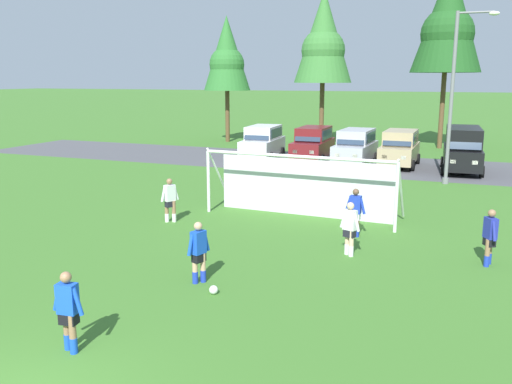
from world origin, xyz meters
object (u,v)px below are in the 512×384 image
at_px(parked_car_slot_center, 400,148).
at_px(parked_car_slot_center_right, 463,148).
at_px(parked_car_slot_left, 313,143).
at_px(player_striker_near, 350,229).
at_px(soccer_ball, 214,290).
at_px(player_trailing_back, 68,312).
at_px(parked_car_slot_center_left, 356,147).
at_px(player_winger_right, 490,238).
at_px(player_winger_left, 355,213).
at_px(player_defender_far, 170,200).
at_px(soccer_goal, 303,184).
at_px(street_lamp, 455,97).
at_px(parked_car_slot_far_left, 263,142).
at_px(player_midfield_center, 199,253).

bearing_deg(parked_car_slot_center, parked_car_slot_center_right, -11.66).
xyz_separation_m(parked_car_slot_left, parked_car_slot_center, (5.47, -0.30, 0.00)).
xyz_separation_m(player_striker_near, parked_car_slot_center_right, (2.89, 16.99, 0.52)).
distance_m(soccer_ball, player_trailing_back, 3.90).
height_order(parked_car_slot_left, parked_car_slot_center, same).
bearing_deg(player_striker_near, parked_car_slot_center_left, 100.60).
distance_m(soccer_ball, player_winger_right, 7.98).
height_order(player_winger_left, parked_car_slot_center, parked_car_slot_center).
bearing_deg(player_defender_far, soccer_goal, 30.81).
xyz_separation_m(parked_car_slot_center_left, parked_car_slot_center_right, (6.13, -0.38, 0.23)).
distance_m(soccer_goal, player_winger_right, 7.38).
distance_m(player_defender_far, parked_car_slot_center_right, 18.44).
height_order(soccer_ball, soccer_goal, soccer_goal).
height_order(parked_car_slot_center, parked_car_slot_center_right, parked_car_slot_center_right).
height_order(player_winger_left, parked_car_slot_center_left, parked_car_slot_center_left).
height_order(parked_car_slot_center_left, parked_car_slot_center_right, parked_car_slot_center_right).
distance_m(parked_car_slot_center_right, street_lamp, 5.03).
bearing_deg(street_lamp, parked_car_slot_center, 122.47).
bearing_deg(street_lamp, parked_car_slot_far_left, 158.27).
bearing_deg(parked_car_slot_far_left, soccer_goal, -63.64).
bearing_deg(player_trailing_back, soccer_ball, 69.31).
bearing_deg(soccer_ball, player_striker_near, 59.20).
xyz_separation_m(parked_car_slot_far_left, parked_car_slot_center_left, (6.20, -0.31, 0.00)).
height_order(player_trailing_back, parked_car_slot_center, parked_car_slot_center).
height_order(player_winger_left, player_trailing_back, same).
distance_m(parked_car_slot_center_left, street_lamp, 7.83).
bearing_deg(player_defender_far, parked_car_slot_far_left, 98.64).
distance_m(player_midfield_center, parked_car_slot_center, 21.50).
xyz_separation_m(player_defender_far, street_lamp, (9.35, 11.56, 3.50)).
bearing_deg(parked_car_slot_center, player_trailing_back, -97.16).
xyz_separation_m(soccer_goal, player_trailing_back, (-1.19, -11.76, -0.47)).
height_order(soccer_ball, street_lamp, street_lamp).
bearing_deg(player_trailing_back, parked_car_slot_center_left, 88.62).
bearing_deg(parked_car_slot_left, player_midfield_center, -82.26).
bearing_deg(player_defender_far, soccer_ball, -51.34).
relative_size(soccer_goal, player_trailing_back, 4.57).
height_order(player_defender_far, parked_car_slot_center_left, parked_car_slot_center_left).
xyz_separation_m(soccer_goal, street_lamp, (5.03, 8.98, 3.03)).
bearing_deg(player_trailing_back, player_winger_left, 69.87).
distance_m(player_defender_far, player_winger_left, 6.76).
relative_size(player_winger_right, parked_car_slot_left, 0.35).
height_order(player_trailing_back, parked_car_slot_left, parked_car_slot_left).
relative_size(player_trailing_back, parked_car_slot_center, 0.35).
xyz_separation_m(parked_car_slot_center_left, parked_car_slot_center, (2.60, 0.35, 0.00)).
bearing_deg(street_lamp, player_striker_near, -100.38).
height_order(soccer_ball, player_trailing_back, player_trailing_back).
relative_size(player_midfield_center, player_winger_right, 1.00).
bearing_deg(street_lamp, parked_car_slot_center_left, 141.97).
bearing_deg(player_winger_right, parked_car_slot_center_left, 112.97).
xyz_separation_m(soccer_ball, street_lamp, (4.87, 17.15, 4.21)).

